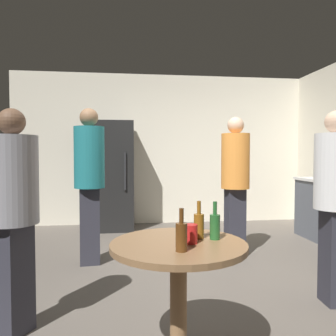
# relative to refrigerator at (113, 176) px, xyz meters

# --- Properties ---
(ground_plane) EXTENTS (5.20, 5.20, 0.10)m
(ground_plane) POSITION_rel_refrigerator_xyz_m (0.90, -2.20, -0.95)
(ground_plane) COLOR #5B544C
(wall_back) EXTENTS (5.32, 0.06, 2.70)m
(wall_back) POSITION_rel_refrigerator_xyz_m (0.90, 0.43, 0.45)
(wall_back) COLOR silver
(wall_back) RESTS_ON ground_plane
(refrigerator) EXTENTS (0.70, 0.68, 1.80)m
(refrigerator) POSITION_rel_refrigerator_xyz_m (0.00, 0.00, 0.00)
(refrigerator) COLOR black
(refrigerator) RESTS_ON ground_plane
(kettle) EXTENTS (0.24, 0.17, 0.18)m
(kettle) POSITION_rel_refrigerator_xyz_m (3.14, -1.32, 0.07)
(kettle) COLOR #B2B2B7
(kettle) RESTS_ON kitchen_counter
(foreground_table) EXTENTS (0.80, 0.80, 0.73)m
(foreground_table) POSITION_rel_refrigerator_xyz_m (0.53, -3.73, -0.27)
(foreground_table) COLOR olive
(foreground_table) RESTS_ON ground_plane
(beer_bottle_amber) EXTENTS (0.06, 0.06, 0.23)m
(beer_bottle_amber) POSITION_rel_refrigerator_xyz_m (0.67, -3.66, -0.08)
(beer_bottle_amber) COLOR #8C5919
(beer_bottle_amber) RESTS_ON foreground_table
(beer_bottle_brown) EXTENTS (0.06, 0.06, 0.23)m
(beer_bottle_brown) POSITION_rel_refrigerator_xyz_m (0.52, -3.91, -0.08)
(beer_bottle_brown) COLOR #593314
(beer_bottle_brown) RESTS_ON foreground_table
(beer_bottle_green) EXTENTS (0.06, 0.06, 0.23)m
(beer_bottle_green) POSITION_rel_refrigerator_xyz_m (0.76, -3.69, -0.08)
(beer_bottle_green) COLOR #26662D
(beer_bottle_green) RESTS_ON foreground_table
(plastic_cup_red) EXTENTS (0.08, 0.08, 0.11)m
(plastic_cup_red) POSITION_rel_refrigerator_xyz_m (0.60, -3.76, -0.11)
(plastic_cup_red) COLOR red
(plastic_cup_red) RESTS_ON foreground_table
(person_in_teal_shirt) EXTENTS (0.37, 0.37, 1.77)m
(person_in_teal_shirt) POSITION_rel_refrigerator_xyz_m (-0.18, -1.79, 0.14)
(person_in_teal_shirt) COLOR #2D2D38
(person_in_teal_shirt) RESTS_ON ground_plane
(person_in_gray_shirt) EXTENTS (0.46, 0.46, 1.56)m
(person_in_gray_shirt) POSITION_rel_refrigerator_xyz_m (-0.54, -3.24, 0.01)
(person_in_gray_shirt) COLOR #2D2D38
(person_in_gray_shirt) RESTS_ON ground_plane
(person_in_white_shirt) EXTENTS (0.37, 0.37, 1.61)m
(person_in_white_shirt) POSITION_rel_refrigerator_xyz_m (1.95, -3.08, 0.04)
(person_in_white_shirt) COLOR #2D2D38
(person_in_white_shirt) RESTS_ON ground_plane
(person_in_orange_shirt) EXTENTS (0.37, 0.37, 1.70)m
(person_in_orange_shirt) POSITION_rel_refrigerator_xyz_m (1.54, -1.74, 0.10)
(person_in_orange_shirt) COLOR #2D2D38
(person_in_orange_shirt) RESTS_ON ground_plane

